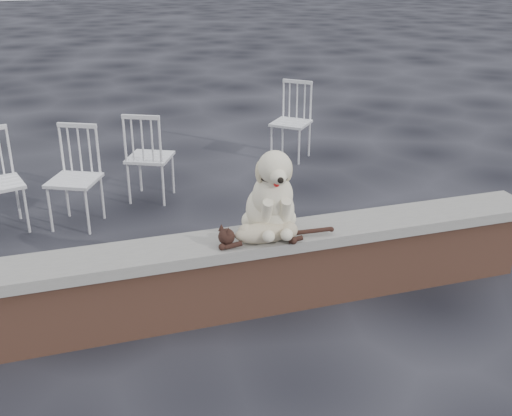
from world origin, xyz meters
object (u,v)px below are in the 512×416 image
object	(u,v)px
chair_c	(150,156)
chair_b	(74,178)
cat	(266,231)
chair_d	(291,121)
dog	(270,189)

from	to	relation	value
chair_c	chair_b	bearing A→B (deg)	57.37
cat	chair_d	bearing A→B (deg)	73.45
dog	cat	bearing A→B (deg)	-111.09
chair_b	chair_c	world-z (taller)	same
chair_b	chair_d	world-z (taller)	same
chair_c	chair_d	bearing A→B (deg)	-130.01
cat	chair_d	world-z (taller)	chair_d
cat	chair_d	distance (m)	3.58
dog	chair_b	size ratio (longest dim) A/B	0.69
chair_b	chair_c	bearing A→B (deg)	57.44
chair_d	dog	bearing A→B (deg)	-71.07
chair_b	chair_c	size ratio (longest dim) A/B	1.00
chair_b	chair_d	distance (m)	2.91
chair_b	chair_c	distance (m)	0.90
dog	chair_b	bearing A→B (deg)	131.35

